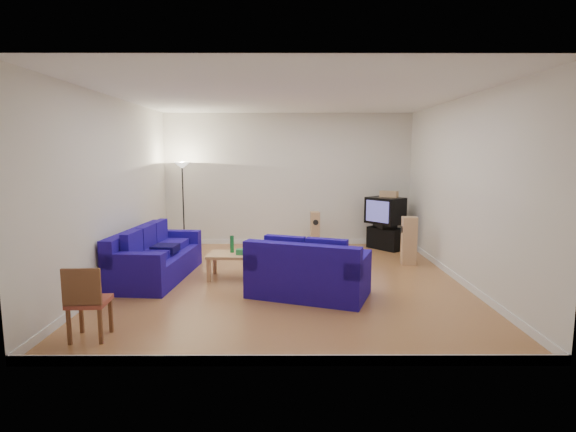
{
  "coord_description": "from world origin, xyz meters",
  "views": [
    {
      "loc": [
        -0.02,
        -7.75,
        2.25
      ],
      "look_at": [
        0.0,
        0.4,
        1.1
      ],
      "focal_mm": 28.0,
      "sensor_mm": 36.0,
      "label": 1
    }
  ],
  "objects_px": {
    "coffee_table": "(243,256)",
    "tv_stand": "(386,238)",
    "sofa_loveseat": "(308,275)",
    "television": "(385,210)",
    "sofa_three_seat": "(154,260)"
  },
  "relations": [
    {
      "from": "coffee_table",
      "to": "tv_stand",
      "type": "xyz_separation_m",
      "value": [
        3.13,
        2.51,
        -0.15
      ]
    },
    {
      "from": "sofa_loveseat",
      "to": "tv_stand",
      "type": "bearing_deg",
      "value": 80.41
    },
    {
      "from": "sofa_loveseat",
      "to": "television",
      "type": "xyz_separation_m",
      "value": [
        1.97,
        3.53,
        0.58
      ]
    },
    {
      "from": "coffee_table",
      "to": "sofa_loveseat",
      "type": "bearing_deg",
      "value": -43.35
    },
    {
      "from": "sofa_loveseat",
      "to": "tv_stand",
      "type": "xyz_separation_m",
      "value": [
        2.02,
        3.56,
        -0.09
      ]
    },
    {
      "from": "coffee_table",
      "to": "television",
      "type": "distance_m",
      "value": 3.99
    },
    {
      "from": "sofa_three_seat",
      "to": "television",
      "type": "distance_m",
      "value": 5.34
    },
    {
      "from": "sofa_loveseat",
      "to": "tv_stand",
      "type": "relative_size",
      "value": 2.48
    },
    {
      "from": "sofa_three_seat",
      "to": "coffee_table",
      "type": "height_order",
      "value": "sofa_three_seat"
    },
    {
      "from": "sofa_loveseat",
      "to": "coffee_table",
      "type": "distance_m",
      "value": 1.53
    },
    {
      "from": "sofa_three_seat",
      "to": "coffee_table",
      "type": "distance_m",
      "value": 1.62
    },
    {
      "from": "sofa_loveseat",
      "to": "coffee_table",
      "type": "bearing_deg",
      "value": 156.66
    },
    {
      "from": "coffee_table",
      "to": "tv_stand",
      "type": "relative_size",
      "value": 1.55
    },
    {
      "from": "sofa_loveseat",
      "to": "sofa_three_seat",
      "type": "bearing_deg",
      "value": 178.47
    },
    {
      "from": "coffee_table",
      "to": "tv_stand",
      "type": "height_order",
      "value": "tv_stand"
    }
  ]
}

